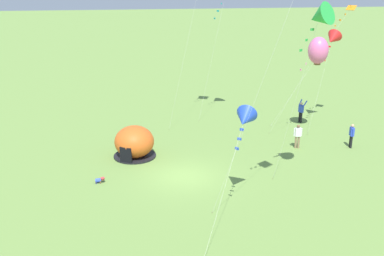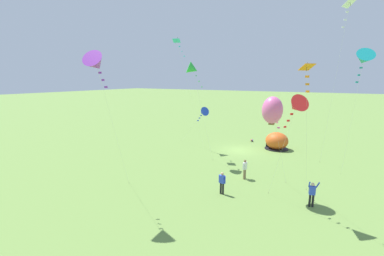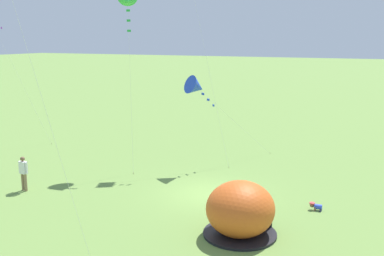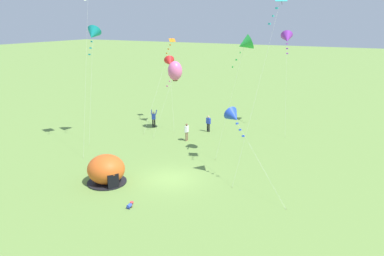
{
  "view_description": "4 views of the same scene",
  "coord_description": "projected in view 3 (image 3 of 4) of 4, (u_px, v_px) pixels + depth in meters",
  "views": [
    {
      "loc": [
        24.26,
        -3.71,
        11.3
      ],
      "look_at": [
        -0.78,
        0.59,
        2.77
      ],
      "focal_mm": 42.0,
      "sensor_mm": 36.0,
      "label": 1
    },
    {
      "loc": [
        -9.78,
        28.98,
        8.55
      ],
      "look_at": [
        3.4,
        5.81,
        3.41
      ],
      "focal_mm": 24.0,
      "sensor_mm": 36.0,
      "label": 2
    },
    {
      "loc": [
        -18.96,
        -7.79,
        7.39
      ],
      "look_at": [
        -1.32,
        0.33,
        3.46
      ],
      "focal_mm": 42.0,
      "sensor_mm": 36.0,
      "label": 3
    },
    {
      "loc": [
        13.38,
        -21.73,
        11.31
      ],
      "look_at": [
        1.0,
        1.44,
        3.68
      ],
      "focal_mm": 35.0,
      "sensor_mm": 36.0,
      "label": 4
    }
  ],
  "objects": [
    {
      "name": "popup_tent",
      "position": [
        240.0,
        210.0,
        16.91
      ],
      "size": [
        2.81,
        2.81,
        2.1
      ],
      "color": "#D8591E",
      "rests_on": "ground"
    },
    {
      "name": "toddler_crawling",
      "position": [
        316.0,
        206.0,
        19.5
      ],
      "size": [
        0.27,
        0.55,
        0.32
      ],
      "color": "blue",
      "rests_on": "ground"
    },
    {
      "name": "kite_blue",
      "position": [
        196.0,
        87.0,
        25.03
      ],
      "size": [
        5.7,
        3.85,
        5.34
      ],
      "color": "silver",
      "rests_on": "ground"
    },
    {
      "name": "person_strolling",
      "position": [
        23.0,
        172.0,
        21.84
      ],
      "size": [
        0.3,
        0.58,
        1.72
      ],
      "color": "#8C7251",
      "rests_on": "ground"
    },
    {
      "name": "ground_plane",
      "position": [
        210.0,
        194.0,
        21.54
      ],
      "size": [
        300.0,
        300.0,
        0.0
      ],
      "primitive_type": "plane",
      "color": "olive"
    }
  ]
}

